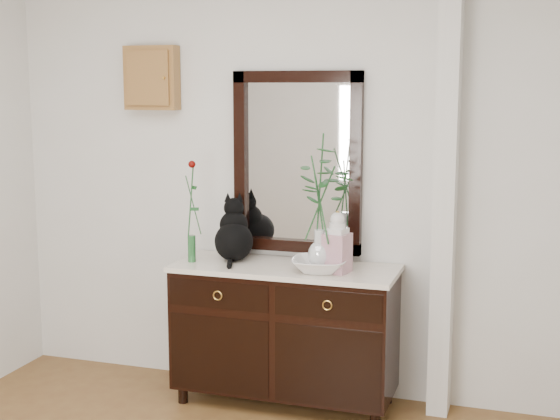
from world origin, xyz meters
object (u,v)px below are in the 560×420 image
(cat, at_px, (234,229))
(ginger_jar, at_px, (337,241))
(sideboard, at_px, (285,327))
(lotus_bowl, at_px, (319,265))

(cat, distance_m, ginger_jar, 0.69)
(sideboard, xyz_separation_m, lotus_bowl, (0.23, -0.08, 0.42))
(cat, bearing_deg, sideboard, -29.67)
(lotus_bowl, height_order, ginger_jar, ginger_jar)
(sideboard, height_order, cat, cat)
(sideboard, relative_size, ginger_jar, 3.71)
(sideboard, bearing_deg, cat, 169.99)
(ginger_jar, bearing_deg, lotus_bowl, -170.29)
(cat, relative_size, lotus_bowl, 1.20)
(ginger_jar, bearing_deg, sideboard, 169.53)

